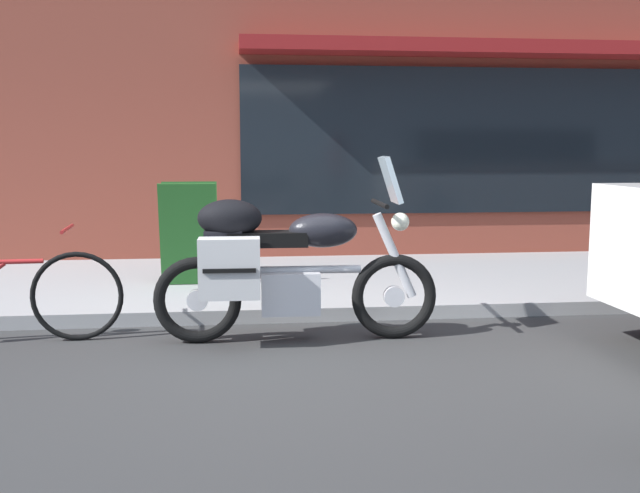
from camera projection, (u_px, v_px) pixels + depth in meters
ground_plane at (280, 364)px, 5.00m from camera, size 80.00×80.00×0.00m
touring_motorcycle at (280, 263)px, 5.50m from camera, size 2.17×0.65×1.41m
parked_bicycle at (4, 295)px, 5.49m from camera, size 1.73×0.48×0.94m
sandwich_board_sign at (189, 233)px, 7.22m from camera, size 0.55×0.43×1.01m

